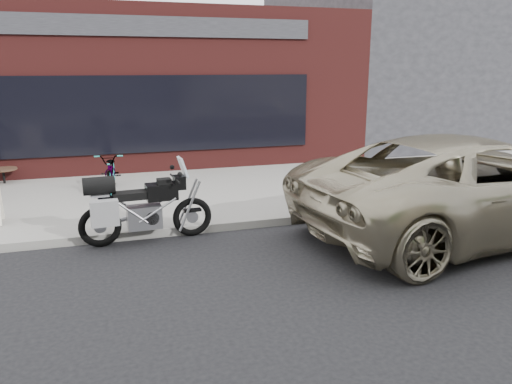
{
  "coord_description": "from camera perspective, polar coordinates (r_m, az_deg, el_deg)",
  "views": [
    {
      "loc": [
        -2.63,
        -4.42,
        2.93
      ],
      "look_at": [
        -0.21,
        3.42,
        0.85
      ],
      "focal_mm": 35.0,
      "sensor_mm": 36.0,
      "label": 1
    }
  ],
  "objects": [
    {
      "name": "near_sidewalk",
      "position": [
        12.06,
        -4.09,
        0.49
      ],
      "size": [
        44.0,
        6.0,
        0.15
      ],
      "primitive_type": "cube",
      "color": "gray",
      "rests_on": "ground"
    },
    {
      "name": "minivan",
      "position": [
        9.54,
        23.36,
        0.67
      ],
      "size": [
        6.65,
        3.59,
        1.77
      ],
      "primitive_type": "imported",
      "rotation": [
        0.0,
        0.0,
        1.67
      ],
      "color": "tan",
      "rests_on": "ground"
    },
    {
      "name": "cafe_table",
      "position": [
        13.57,
        -26.94,
        2.29
      ],
      "size": [
        0.64,
        0.64,
        0.37
      ],
      "color": "black",
      "rests_on": "near_sidewalk"
    },
    {
      "name": "bicycle_front",
      "position": [
        11.79,
        -16.21,
        2.27
      ],
      "size": [
        0.75,
        1.78,
        0.91
      ],
      "primitive_type": "imported",
      "rotation": [
        0.0,
        0.0,
        -0.09
      ],
      "color": "gray",
      "rests_on": "near_sidewalk"
    },
    {
      "name": "ground",
      "position": [
        5.92,
        12.24,
        -15.79
      ],
      "size": [
        120.0,
        120.0,
        0.0
      ],
      "primitive_type": "plane",
      "color": "black",
      "rests_on": "ground"
    },
    {
      "name": "storefront",
      "position": [
        18.43,
        -15.53,
        11.6
      ],
      "size": [
        14.0,
        10.07,
        4.5
      ],
      "color": "#531C1A",
      "rests_on": "ground"
    },
    {
      "name": "motorcycle",
      "position": [
        8.62,
        -13.33,
        -1.74
      ],
      "size": [
        2.26,
        0.82,
        1.43
      ],
      "rotation": [
        0.0,
        0.0,
        0.07
      ],
      "color": "black",
      "rests_on": "ground"
    },
    {
      "name": "neighbour_building",
      "position": [
        22.34,
        17.78,
        13.74
      ],
      "size": [
        10.0,
        10.0,
        6.0
      ],
      "primitive_type": "cube",
      "color": "#27272C",
      "rests_on": "ground"
    }
  ]
}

